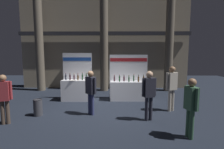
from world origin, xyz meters
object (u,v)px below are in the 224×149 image
visitor_0 (149,92)px  visitor_2 (4,96)px  trash_bin (38,107)px  visitor_4 (91,89)px  exhibitor_booth_0 (77,88)px  visitor_5 (191,103)px  exhibitor_booth_1 (129,89)px  visitor_3 (172,84)px

visitor_0 → visitor_2: (-4.80, -0.36, -0.06)m
trash_bin → visitor_2: size_ratio=0.38×
visitor_4 → visitor_2: bearing=62.7°
exhibitor_booth_0 → visitor_5: exhibitor_booth_0 is taller
visitor_4 → exhibitor_booth_0: bearing=-20.2°
exhibitor_booth_0 → exhibitor_booth_1: exhibitor_booth_0 is taller
visitor_2 → visitor_4: bearing=4.2°
trash_bin → visitor_5: 5.26m
visitor_0 → visitor_4: bearing=148.3°
exhibitor_booth_1 → visitor_2: size_ratio=1.39×
visitor_0 → visitor_4: size_ratio=1.03×
trash_bin → visitor_4: size_ratio=0.37×
exhibitor_booth_1 → trash_bin: bearing=-147.8°
trash_bin → visitor_4: bearing=3.9°
exhibitor_booth_1 → visitor_0: exhibitor_booth_1 is taller
visitor_0 → visitor_5: bearing=-71.5°
exhibitor_booth_1 → trash_bin: 4.28m
visitor_4 → trash_bin: bearing=47.8°
visitor_4 → visitor_5: bearing=-167.5°
exhibitor_booth_0 → trash_bin: (-0.98, -2.20, -0.30)m
visitor_2 → visitor_3: size_ratio=0.90×
visitor_2 → visitor_3: bearing=-1.6°
exhibitor_booth_1 → visitor_5: 4.18m
visitor_2 → visitor_3: 6.07m
exhibitor_booth_1 → exhibitor_booth_0: bearing=-178.4°
visitor_2 → visitor_5: 5.74m
exhibitor_booth_1 → visitor_2: (-4.34, -3.06, 0.38)m
trash_bin → visitor_3: 5.28m
exhibitor_booth_0 → visitor_2: 3.46m
visitor_2 → visitor_4: 2.86m
visitor_2 → visitor_5: bearing=-23.5°
visitor_3 → visitor_2: bearing=166.8°
exhibitor_booth_0 → visitor_5: bearing=-44.3°
visitor_3 → visitor_0: bearing=-164.3°
trash_bin → visitor_5: size_ratio=0.38×
exhibitor_booth_0 → visitor_3: size_ratio=1.30×
visitor_3 → trash_bin: bearing=160.2°
exhibitor_booth_1 → visitor_4: size_ratio=1.36×
trash_bin → visitor_3: visitor_3 is taller
exhibitor_booth_1 → visitor_5: bearing=-71.4°
exhibitor_booth_0 → visitor_3: (4.21, -1.62, 0.48)m
trash_bin → visitor_3: bearing=6.4°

